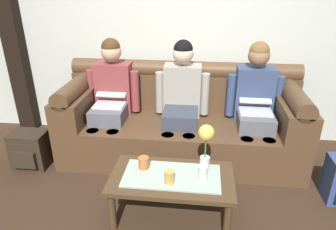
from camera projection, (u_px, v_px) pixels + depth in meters
back_wall_patterned at (187, 10)px, 3.27m from camera, size 6.00×0.12×2.90m
timber_pillar at (8, 9)px, 3.37m from camera, size 0.20×0.20×2.90m
couch at (181, 122)px, 3.24m from camera, size 2.44×0.88×0.96m
person_left at (112, 94)px, 3.19m from camera, size 0.56×0.67×1.22m
person_middle at (182, 97)px, 3.12m from camera, size 0.56×0.67×1.22m
person_right at (255, 100)px, 3.04m from camera, size 0.56×0.67×1.22m
coffee_table at (172, 181)px, 2.38m from camera, size 0.96×0.52×0.38m
flower_vase at (206, 142)px, 2.31m from camera, size 0.12×0.12×0.40m
cup_near_left at (203, 173)px, 2.27m from camera, size 0.07×0.07×0.12m
cup_near_right at (144, 163)px, 2.42m from camera, size 0.08×0.08×0.10m
cup_far_center at (169, 177)px, 2.25m from camera, size 0.07×0.07×0.10m
backpack_left at (30, 150)px, 3.08m from camera, size 0.35×0.29×0.38m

